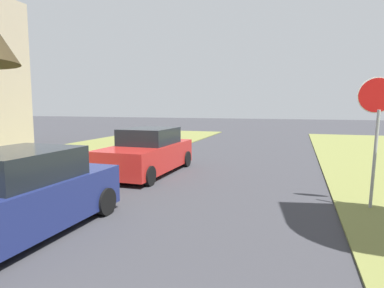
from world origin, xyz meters
The scene contains 3 objects.
stop_sign_far centered at (4.34, 9.60, 2.19)m, with size 0.81×0.43×2.96m.
parked_sedan_navy centered at (-2.16, 5.88, 0.72)m, with size 2.01×4.43×1.57m.
parked_sedan_red centered at (-2.30, 11.89, 0.72)m, with size 2.01×4.43×1.57m.
Camera 1 is at (2.68, 1.26, 2.39)m, focal length 31.37 mm.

